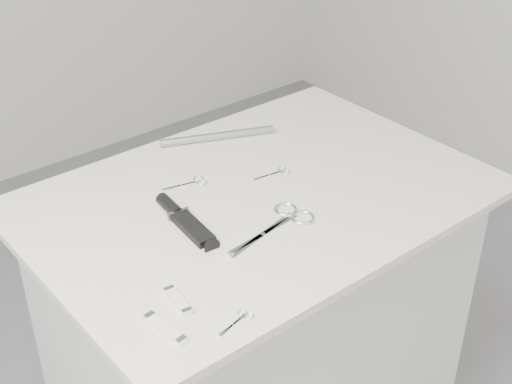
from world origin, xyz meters
TOP-DOWN VIEW (x-y plane):
  - plinth at (0.00, 0.00)m, footprint 0.90×0.60m
  - display_board at (0.00, 0.00)m, footprint 1.00×0.70m
  - large_shears at (-0.03, -0.12)m, footprint 0.22×0.10m
  - embroidery_scissors_a at (-0.09, 0.13)m, footprint 0.10×0.05m
  - embroidery_scissors_b at (0.09, 0.04)m, footprint 0.09×0.04m
  - tiny_scissors at (-0.29, -0.30)m, footprint 0.08×0.04m
  - sheathed_knife at (-0.19, 0.01)m, footprint 0.05×0.20m
  - pocket_knife_a at (-0.34, -0.19)m, footprint 0.03×0.08m
  - pocket_knife_b at (-0.40, -0.24)m, footprint 0.03×0.10m
  - metal_rail at (0.08, 0.26)m, footprint 0.27×0.13m

SIDE VIEW (x-z plane):
  - plinth at x=0.00m, z-range 0.00..0.90m
  - display_board at x=0.00m, z-range 0.90..0.92m
  - tiny_scissors at x=-0.29m, z-range 0.92..0.92m
  - embroidery_scissors_b at x=0.09m, z-range 0.92..0.92m
  - embroidery_scissors_a at x=-0.09m, z-range 0.92..0.92m
  - large_shears at x=-0.03m, z-range 0.92..0.93m
  - pocket_knife_a at x=-0.34m, z-range 0.92..0.93m
  - pocket_knife_b at x=-0.40m, z-range 0.92..0.93m
  - sheathed_knife at x=-0.19m, z-range 0.91..0.94m
  - metal_rail at x=0.08m, z-range 0.92..0.94m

